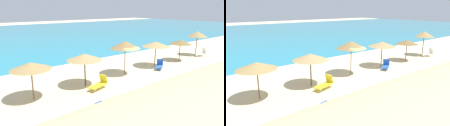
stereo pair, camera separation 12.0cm
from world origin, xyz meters
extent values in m
plane|color=beige|center=(0.00, 0.00, 0.00)|extent=(160.00, 160.00, 0.00)
cube|color=teal|center=(0.00, 36.72, 0.00)|extent=(160.00, 58.59, 0.01)
ellipsoid|color=#C9B586|center=(-3.06, -7.59, 0.95)|extent=(52.11, 7.08, 1.90)
cylinder|color=brown|center=(-8.61, 0.86, 1.07)|extent=(0.09, 0.09, 2.14)
cone|color=#9E7F4C|center=(-8.61, 0.86, 2.22)|extent=(2.52, 2.52, 0.45)
cylinder|color=brown|center=(-4.71, 0.90, 1.06)|extent=(0.10, 0.10, 2.12)
cone|color=tan|center=(-4.71, 0.90, 2.21)|extent=(2.63, 2.63, 0.48)
cylinder|color=brown|center=(-0.50, 1.08, 1.23)|extent=(0.07, 0.07, 2.47)
cone|color=olive|center=(-0.50, 1.08, 2.64)|extent=(2.59, 2.59, 0.64)
cylinder|color=brown|center=(3.58, 1.07, 1.08)|extent=(0.09, 0.09, 2.17)
cone|color=tan|center=(3.58, 1.07, 2.26)|extent=(2.65, 2.65, 0.48)
cylinder|color=brown|center=(7.60, 0.93, 1.00)|extent=(0.09, 0.09, 2.00)
cone|color=olive|center=(7.60, 0.93, 2.08)|extent=(2.39, 2.39, 0.45)
cylinder|color=brown|center=(11.58, 1.23, 1.22)|extent=(0.09, 0.09, 2.45)
cone|color=#9E7F4C|center=(11.58, 1.23, 2.62)|extent=(2.27, 2.27, 0.65)
cube|color=yellow|center=(-4.48, -0.38, 0.31)|extent=(1.59, 1.00, 0.07)
cube|color=yellow|center=(-3.81, -0.19, 0.65)|extent=(0.44, 0.68, 0.66)
cylinder|color=silver|center=(-5.16, -0.30, 0.14)|extent=(0.04, 0.04, 0.27)
cylinder|color=silver|center=(-5.01, -0.81, 0.14)|extent=(0.04, 0.04, 0.27)
cylinder|color=silver|center=(-3.95, 0.04, 0.14)|extent=(0.04, 0.04, 0.27)
cylinder|color=silver|center=(-3.81, -0.47, 0.14)|extent=(0.04, 0.04, 0.27)
cube|color=blue|center=(3.00, 0.07, 0.28)|extent=(1.39, 1.18, 0.07)
cube|color=blue|center=(3.50, 0.38, 0.60)|extent=(0.51, 0.63, 0.62)
cylinder|color=silver|center=(2.41, 0.00, 0.12)|extent=(0.04, 0.04, 0.25)
cylinder|color=silver|center=(2.68, -0.43, 0.12)|extent=(0.04, 0.04, 0.25)
cylinder|color=silver|center=(3.31, 0.57, 0.12)|extent=(0.04, 0.04, 0.25)
cylinder|color=silver|center=(3.59, 0.13, 0.12)|extent=(0.04, 0.04, 0.25)
cube|color=white|center=(11.39, 0.55, 0.31)|extent=(1.47, 1.00, 0.07)
cube|color=white|center=(11.99, 0.35, 0.66)|extent=(0.41, 0.64, 0.69)
cylinder|color=silver|center=(10.93, 0.97, 0.14)|extent=(0.04, 0.04, 0.28)
cylinder|color=silver|center=(10.77, 0.49, 0.14)|extent=(0.04, 0.04, 0.28)
cylinder|color=silver|center=(12.02, 0.61, 0.14)|extent=(0.04, 0.04, 0.28)
cylinder|color=silver|center=(11.85, 0.13, 0.14)|extent=(0.04, 0.04, 0.28)
cube|color=blue|center=(-6.05, -2.77, 0.17)|extent=(0.58, 0.40, 0.34)
camera|label=1|loc=(-12.63, -11.97, 5.67)|focal=33.74mm
camera|label=2|loc=(-12.54, -12.05, 5.67)|focal=33.74mm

